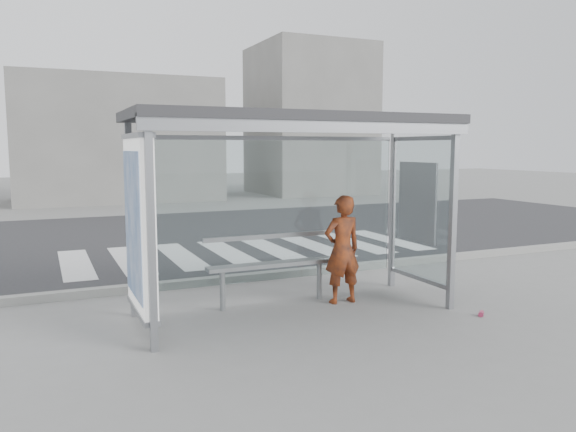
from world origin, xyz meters
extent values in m
plane|color=slate|center=(0.00, 0.00, 0.00)|extent=(80.00, 80.00, 0.00)
cube|color=#29292C|center=(0.00, 7.00, 0.00)|extent=(30.00, 10.00, 0.01)
cube|color=gray|center=(0.00, 1.95, 0.06)|extent=(30.00, 0.18, 0.12)
cube|color=silver|center=(-2.50, 4.50, 0.00)|extent=(0.55, 3.00, 0.00)
cube|color=silver|center=(-1.50, 4.50, 0.00)|extent=(0.55, 3.00, 0.00)
cube|color=silver|center=(-0.50, 4.50, 0.00)|extent=(0.55, 3.00, 0.00)
cube|color=silver|center=(0.50, 4.50, 0.00)|extent=(0.55, 3.00, 0.00)
cube|color=silver|center=(1.50, 4.50, 0.00)|extent=(0.55, 3.00, 0.00)
cube|color=silver|center=(2.50, 4.50, 0.00)|extent=(0.55, 3.00, 0.00)
cube|color=silver|center=(3.50, 4.50, 0.00)|extent=(0.55, 3.00, 0.00)
cube|color=silver|center=(4.50, 4.50, 0.00)|extent=(0.55, 3.00, 0.00)
cube|color=gray|center=(-2.00, -0.70, 1.25)|extent=(0.08, 0.08, 2.50)
cube|color=gray|center=(2.00, -0.70, 1.25)|extent=(0.08, 0.08, 2.50)
cube|color=gray|center=(-2.00, 0.70, 1.25)|extent=(0.08, 0.08, 2.50)
cube|color=gray|center=(2.00, 0.70, 1.25)|extent=(0.08, 0.08, 2.50)
cube|color=#2D2D30|center=(0.00, 0.00, 2.56)|extent=(4.25, 1.65, 0.12)
cube|color=gray|center=(0.00, -0.76, 2.45)|extent=(4.25, 0.06, 0.18)
cube|color=white|center=(0.00, 0.70, 1.30)|extent=(3.80, 0.02, 2.00)
cube|color=white|center=(-2.00, 0.00, 1.30)|extent=(0.15, 1.25, 2.00)
cube|color=#2B579D|center=(-1.92, 0.00, 1.30)|extent=(0.01, 1.10, 1.70)
cylinder|color=red|center=(-1.91, 0.25, 1.55)|extent=(0.02, 0.32, 0.32)
cube|color=white|center=(2.00, 0.00, 1.30)|extent=(0.03, 1.25, 2.00)
cube|color=beige|center=(1.97, 0.05, 1.40)|extent=(0.03, 0.86, 1.16)
cube|color=slate|center=(0.00, 18.00, 2.50)|extent=(8.00, 5.00, 5.00)
cube|color=slate|center=(9.00, 18.00, 3.50)|extent=(5.00, 5.00, 7.00)
imported|color=#E24215|center=(0.80, 0.17, 0.77)|extent=(0.56, 0.37, 1.53)
cube|color=gray|center=(-0.14, 0.47, 0.57)|extent=(1.88, 0.23, 0.05)
cylinder|color=gray|center=(-0.87, 0.47, 0.27)|extent=(0.07, 0.07, 0.55)
cylinder|color=gray|center=(0.59, 0.47, 0.27)|extent=(0.07, 0.07, 0.55)
cube|color=gray|center=(-0.14, 0.66, 0.94)|extent=(1.88, 0.04, 0.06)
cylinder|color=#C63A64|center=(2.15, -1.14, 0.03)|extent=(0.13, 0.13, 0.07)
camera|label=1|loc=(-3.05, -6.62, 2.19)|focal=35.00mm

